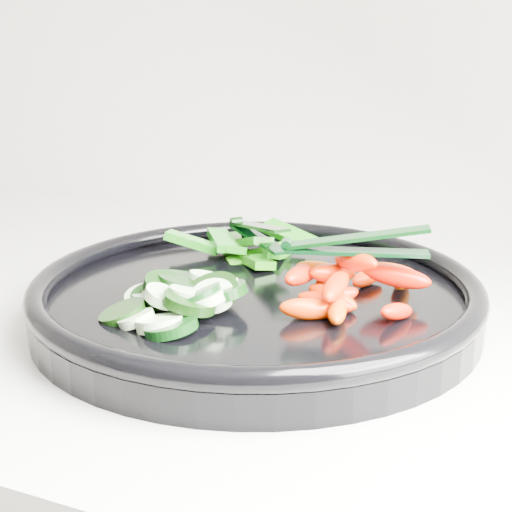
% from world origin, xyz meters
% --- Properties ---
extents(veggie_tray, '(0.39, 0.39, 0.04)m').
position_xyz_m(veggie_tray, '(0.52, 1.66, 0.95)').
color(veggie_tray, black).
rests_on(veggie_tray, counter).
extents(cucumber_pile, '(0.11, 0.13, 0.04)m').
position_xyz_m(cucumber_pile, '(0.48, 1.60, 0.96)').
color(cucumber_pile, black).
rests_on(cucumber_pile, veggie_tray).
extents(carrot_pile, '(0.11, 0.14, 0.05)m').
position_xyz_m(carrot_pile, '(0.60, 1.66, 0.97)').
color(carrot_pile, '#E70F00').
rests_on(carrot_pile, veggie_tray).
extents(pepper_pile, '(0.14, 0.12, 0.04)m').
position_xyz_m(pepper_pile, '(0.47, 1.75, 0.96)').
color(pepper_pile, '#136109').
rests_on(pepper_pile, veggie_tray).
extents(tong_carrot, '(0.11, 0.05, 0.02)m').
position_xyz_m(tong_carrot, '(0.60, 1.66, 1.00)').
color(tong_carrot, black).
rests_on(tong_carrot, carrot_pile).
extents(tong_pepper, '(0.09, 0.09, 0.02)m').
position_xyz_m(tong_pepper, '(0.48, 1.75, 0.98)').
color(tong_pepper, black).
rests_on(tong_pepper, pepper_pile).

